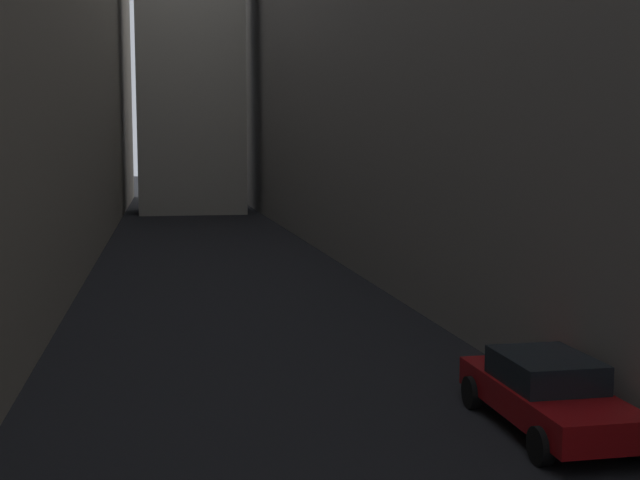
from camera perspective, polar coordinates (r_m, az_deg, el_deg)
ground_plane at (r=37.99m, az=-7.10°, el=-1.59°), size 264.00×264.00×0.00m
building_block_right at (r=42.39m, az=8.10°, el=15.87°), size 11.02×108.00×24.56m
parked_car_right_far at (r=15.85m, az=15.40°, el=-10.12°), size 1.90×4.48×1.40m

